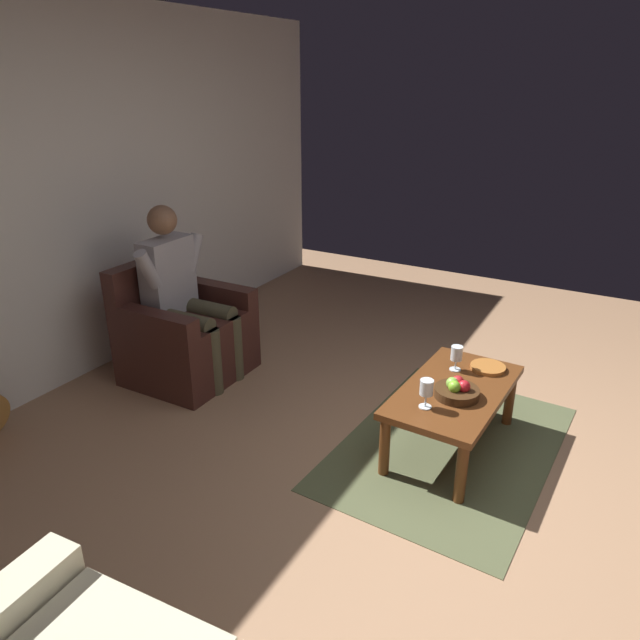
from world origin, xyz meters
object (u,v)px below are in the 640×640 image
wine_glass_far (457,355)px  wine_glass_near (426,389)px  fruit_bowl (457,390)px  person_seated (182,290)px  armchair (184,336)px  coffee_table (454,397)px  decorative_dish (488,367)px

wine_glass_far → wine_glass_near: bearing=-0.8°
fruit_bowl → person_seated: bearing=-90.9°
armchair → coffee_table: 1.99m
person_seated → coffee_table: (-0.06, 1.97, -0.32)m
armchair → wine_glass_far: (-0.28, 1.93, 0.19)m
wine_glass_near → person_seated: bearing=-96.9°
fruit_bowl → coffee_table: bearing=-157.4°
coffee_table → wine_glass_near: wine_glass_near is taller
fruit_bowl → decorative_dish: size_ratio=1.18×
armchair → wine_glass_far: armchair is taller
fruit_bowl → decorative_dish: (-0.41, 0.07, -0.03)m
wine_glass_far → coffee_table: bearing=17.1°
fruit_bowl → decorative_dish: bearing=170.8°
person_seated → decorative_dish: 2.12m
decorative_dish → fruit_bowl: bearing=-9.2°
person_seated → wine_glass_far: size_ratio=7.96×
wine_glass_far → fruit_bowl: 0.33m
person_seated → decorative_dish: bearing=100.0°
person_seated → decorative_dish: size_ratio=5.93×
person_seated → fruit_bowl: 2.02m
wine_glass_near → wine_glass_far: (-0.51, 0.01, -0.01)m
coffee_table → decorative_dish: bearing=162.7°
wine_glass_far → fruit_bowl: bearing=18.7°
armchair → wine_glass_near: (0.23, 1.92, 0.20)m
armchair → wine_glass_near: armchair is taller
wine_glass_far → decorative_dish: size_ratio=0.75×
person_seated → wine_glass_near: bearing=82.6°
armchair → wine_glass_near: 1.94m
fruit_bowl → wine_glass_near: bearing=-29.2°
person_seated → coffee_table: size_ratio=1.24×
coffee_table → fruit_bowl: bearing=22.6°
wine_glass_far → decorative_dish: 0.22m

